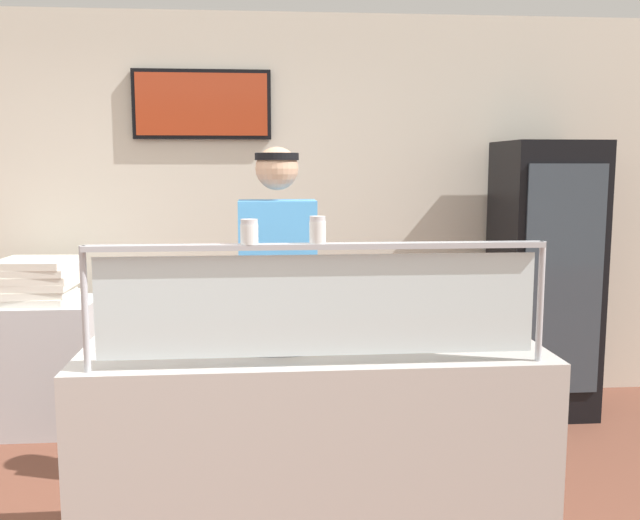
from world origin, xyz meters
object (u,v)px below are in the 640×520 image
worker_figure (279,299)px  drink_fridge (544,278)px  pizza_box_stack (37,280)px  pizza_server (280,334)px  parmesan_shaker (249,233)px  pepper_flake_shaker (318,232)px  pizza_tray (277,338)px

worker_figure → drink_fridge: (1.81, 1.05, -0.09)m
pizza_box_stack → worker_figure: bearing=-34.2°
pizza_server → parmesan_shaker: 0.57m
pizza_server → worker_figure: 0.66m
pepper_flake_shaker → worker_figure: size_ratio=0.05×
parmesan_shaker → worker_figure: size_ratio=0.05×
pizza_server → pepper_flake_shaker: bearing=-75.7°
drink_fridge → parmesan_shaker: bearing=-133.5°
pizza_tray → parmesan_shaker: size_ratio=5.22×
worker_figure → parmesan_shaker: bearing=-97.3°
pizza_server → pizza_tray: bearing=116.6°
pepper_flake_shaker → worker_figure: bearing=96.5°
pizza_box_stack → pizza_tray: bearing=-48.4°
parmesan_shaker → pepper_flake_shaker: 0.24m
drink_fridge → pizza_box_stack: 3.30m
pizza_tray → parmesan_shaker: 0.59m
pizza_server → pizza_box_stack: pizza_box_stack is taller
pepper_flake_shaker → pizza_server: bearing=110.6°
pizza_tray → worker_figure: (0.02, 0.64, 0.04)m
pizza_tray → worker_figure: worker_figure is taller
pizza_tray → pizza_box_stack: pizza_box_stack is taller
pizza_tray → pepper_flake_shaker: pepper_flake_shaker is taller
pepper_flake_shaker → pizza_box_stack: (-1.60, 2.00, -0.48)m
pizza_server → worker_figure: worker_figure is taller
pizza_tray → worker_figure: bearing=87.8°
parmesan_shaker → pizza_server: bearing=70.9°
worker_figure → pizza_box_stack: 1.80m
pizza_server → drink_fridge: 2.50m
pizza_server → pepper_flake_shaker: size_ratio=2.90×
pepper_flake_shaker → pizza_box_stack: bearing=128.7°
worker_figure → pizza_tray: bearing=-92.2°
worker_figure → drink_fridge: bearing=30.2°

